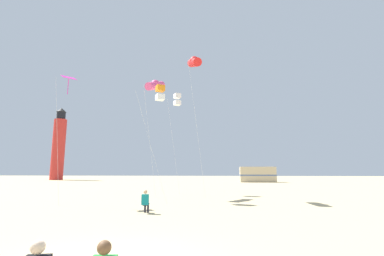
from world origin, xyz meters
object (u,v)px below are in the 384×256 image
kite_box_orange (160,93)px  rv_van_tan (258,174)px  kite_box_white (177,100)px  kite_tube_scarlet (194,62)px  lighthouse_distant (59,146)px  kite_diamond_magenta (68,82)px  kite_tube_rainbow (155,85)px  kite_flyer_standing (146,201)px

kite_box_orange → rv_van_tan: (12.16, 31.03, -6.60)m
kite_box_white → rv_van_tan: size_ratio=1.49×
kite_tube_scarlet → kite_box_orange: (-2.53, -1.48, -3.04)m
kite_tube_scarlet → kite_box_orange: kite_tube_scarlet is taller
lighthouse_distant → kite_diamond_magenta: bearing=-58.5°
kite_box_orange → lighthouse_distant: size_ratio=0.51×
kite_box_orange → rv_van_tan: size_ratio=1.32×
rv_van_tan → lighthouse_distant: bearing=170.2°
kite_box_orange → kite_tube_rainbow: bearing=109.9°
kite_tube_rainbow → kite_box_orange: size_ratio=1.20×
kite_tube_scarlet → kite_diamond_magenta: 9.81m
kite_diamond_magenta → lighthouse_distant: bearing=121.5°
kite_tube_scarlet → rv_van_tan: bearing=72.0°
lighthouse_distant → kite_flyer_standing: bearing=-54.6°
kite_tube_rainbow → lighthouse_distant: (-30.65, 36.64, -1.74)m
kite_box_white → kite_diamond_magenta: size_ratio=1.12×
kite_tube_rainbow → kite_box_orange: 3.47m
kite_box_white → rv_van_tan: kite_box_white is taller
kite_flyer_standing → kite_diamond_magenta: (-6.40, 3.12, 7.50)m
kite_box_orange → lighthouse_distant: bearing=128.7°
kite_tube_scarlet → rv_van_tan: kite_tube_scarlet is taller
kite_diamond_magenta → kite_tube_scarlet: bearing=26.4°
kite_tube_scarlet → kite_box_orange: 4.22m
kite_tube_rainbow → kite_box_white: bearing=62.7°
kite_box_white → rv_van_tan: 28.71m
kite_diamond_magenta → kite_tube_rainbow: bearing=49.3°
kite_box_orange → lighthouse_distant: lighthouse_distant is taller
kite_tube_scarlet → kite_box_white: 5.26m
kite_diamond_magenta → lighthouse_distant: lighthouse_distant is taller
kite_tube_scarlet → lighthouse_distant: lighthouse_distant is taller
kite_diamond_magenta → rv_van_tan: bearing=61.9°
kite_diamond_magenta → rv_van_tan: (18.01, 33.71, -6.72)m
kite_flyer_standing → kite_tube_rainbow: 12.59m
lighthouse_distant → rv_van_tan: size_ratio=2.59×
kite_tube_rainbow → kite_box_white: (1.57, 3.03, -0.52)m
lighthouse_distant → kite_tube_rainbow: bearing=-50.1°
kite_tube_scarlet → kite_box_white: (-2.01, 4.44, -1.97)m
kite_flyer_standing → rv_van_tan: size_ratio=0.18×
kite_box_white → kite_tube_scarlet: bearing=-65.6°
kite_tube_scarlet → kite_box_white: size_ratio=1.22×
kite_flyer_standing → rv_van_tan: bearing=-108.2°
kite_flyer_standing → lighthouse_distant: 56.10m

